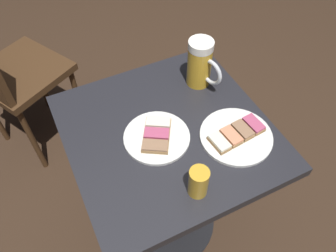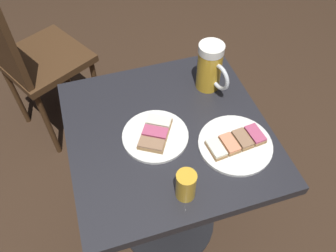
{
  "view_description": "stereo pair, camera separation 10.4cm",
  "coord_description": "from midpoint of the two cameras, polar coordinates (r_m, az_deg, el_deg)",
  "views": [
    {
      "loc": [
        -0.61,
        0.3,
        1.56
      ],
      "look_at": [
        0.0,
        0.0,
        0.72
      ],
      "focal_mm": 36.25,
      "sensor_mm": 36.0,
      "label": 1
    },
    {
      "loc": [
        -0.65,
        0.2,
        1.56
      ],
      "look_at": [
        0.0,
        0.0,
        0.72
      ],
      "focal_mm": 36.25,
      "sensor_mm": 36.0,
      "label": 2
    }
  ],
  "objects": [
    {
      "name": "plate_far",
      "position": [
        1.08,
        13.98,
        -3.03
      ],
      "size": [
        0.23,
        0.23,
        0.03
      ],
      "color": "white",
      "rests_on": "cafe_table"
    },
    {
      "name": "cafe_chair",
      "position": [
        1.75,
        -20.84,
        10.92
      ],
      "size": [
        0.52,
        0.52,
        0.91
      ],
      "rotation": [
        0.0,
        0.0,
        -2.64
      ],
      "color": "#472D19",
      "rests_on": "ground_plane"
    },
    {
      "name": "plate_near",
      "position": [
        1.07,
        0.62,
        -1.67
      ],
      "size": [
        0.21,
        0.21,
        0.03
      ],
      "color": "white",
      "rests_on": "cafe_table"
    },
    {
      "name": "ground_plane",
      "position": [
        1.71,
        1.81,
        -15.68
      ],
      "size": [
        6.0,
        6.0,
        0.0
      ],
      "primitive_type": "plane",
      "color": "#382619"
    },
    {
      "name": "beer_glass_small",
      "position": [
        0.93,
        6.27,
        -10.09
      ],
      "size": [
        0.06,
        0.06,
        0.1
      ],
      "primitive_type": "cylinder",
      "color": "gold",
      "rests_on": "cafe_table"
    },
    {
      "name": "beer_mug",
      "position": [
        1.19,
        9.66,
        9.55
      ],
      "size": [
        0.14,
        0.09,
        0.18
      ],
      "color": "gold",
      "rests_on": "cafe_table"
    },
    {
      "name": "cafe_table",
      "position": [
        1.24,
        2.4,
        -6.01
      ],
      "size": [
        0.64,
        0.64,
        0.7
      ],
      "color": "black",
      "rests_on": "ground_plane"
    }
  ]
}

